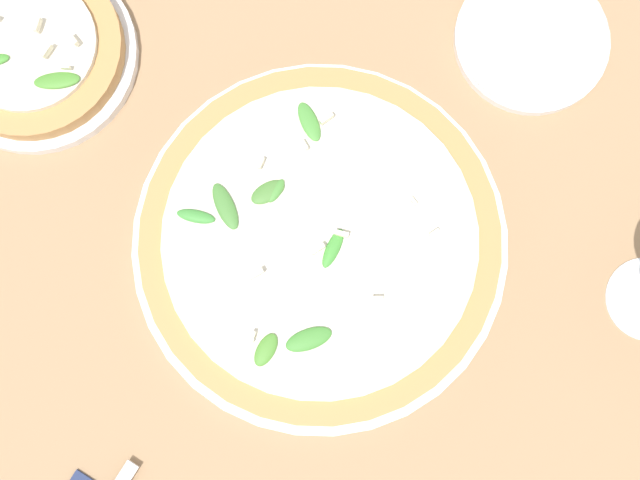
{
  "coord_description": "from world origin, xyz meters",
  "views": [
    {
      "loc": [
        0.04,
        0.1,
        0.7
      ],
      "look_at": [
        -0.03,
        0.03,
        0.03
      ],
      "focal_mm": 42.0,
      "sensor_mm": 36.0,
      "label": 1
    }
  ],
  "objects": [
    {
      "name": "pizza_personal_side",
      "position": [
        0.01,
        -0.3,
        0.02
      ],
      "size": [
        0.2,
        0.2,
        0.05
      ],
      "color": "white",
      "rests_on": "ground_plane"
    },
    {
      "name": "side_plate_white",
      "position": [
        -0.32,
        0.05,
        0.01
      ],
      "size": [
        0.15,
        0.15,
        0.02
      ],
      "color": "white",
      "rests_on": "ground_plane"
    },
    {
      "name": "pizza_arugula_main",
      "position": [
        -0.03,
        0.03,
        0.02
      ],
      "size": [
        0.35,
        0.35,
        0.05
      ],
      "color": "white",
      "rests_on": "ground_plane"
    },
    {
      "name": "ground_plane",
      "position": [
        0.0,
        0.0,
        0.0
      ],
      "size": [
        6.0,
        6.0,
        0.0
      ],
      "primitive_type": "plane",
      "color": "#9E7A56"
    }
  ]
}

